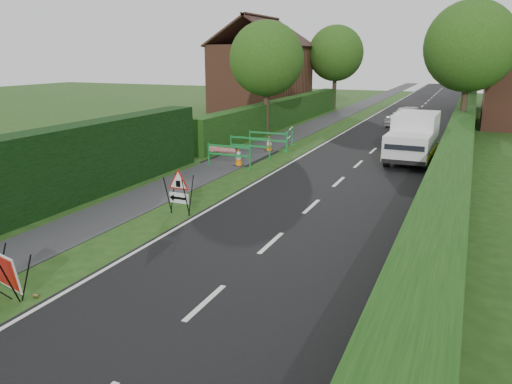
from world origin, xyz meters
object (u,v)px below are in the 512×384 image
(works_van, at_px, (413,137))
(hatchback_car, at_px, (407,116))
(red_rect_sign, at_px, (4,271))
(triangle_sign, at_px, (178,189))

(works_van, distance_m, hatchback_car, 12.14)
(red_rect_sign, height_order, works_van, works_van)
(triangle_sign, bearing_deg, hatchback_car, 82.31)
(red_rect_sign, distance_m, works_van, 17.95)
(triangle_sign, distance_m, hatchback_car, 23.33)
(triangle_sign, xyz_separation_m, works_van, (5.56, 11.01, 0.31))
(red_rect_sign, bearing_deg, hatchback_car, 96.74)
(red_rect_sign, bearing_deg, triangle_sign, 101.26)
(triangle_sign, distance_m, works_van, 12.34)
(hatchback_car, bearing_deg, triangle_sign, -80.15)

